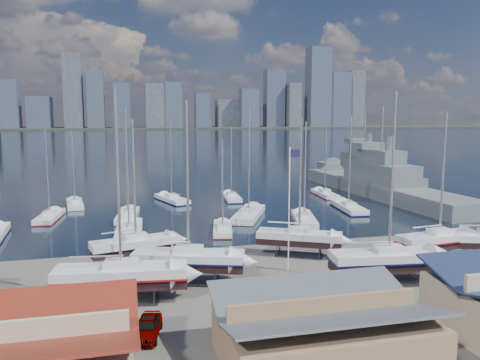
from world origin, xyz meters
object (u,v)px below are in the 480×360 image
object	(u,v)px
naval_ship_east	(380,187)
naval_ship_west	(363,171)
flagpole	(290,200)
car_a	(148,327)

from	to	relation	value
naval_ship_east	naval_ship_west	xyz separation A→B (m)	(9.65, 24.18, 0.00)
naval_ship_west	flagpole	xyz separation A→B (m)	(-40.62, -61.00, 5.11)
naval_ship_east	flagpole	xyz separation A→B (m)	(-30.97, -36.82, 5.11)
car_a	naval_ship_east	bearing A→B (deg)	58.99
naval_ship_east	car_a	size ratio (longest dim) A/B	11.76
naval_ship_east	car_a	xyz separation A→B (m)	(-44.74, -47.55, -0.98)
car_a	flagpole	bearing A→B (deg)	50.17
naval_ship_east	car_a	world-z (taller)	naval_ship_east
naval_ship_east	car_a	bearing A→B (deg)	134.50
flagpole	naval_ship_east	bearing A→B (deg)	49.93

